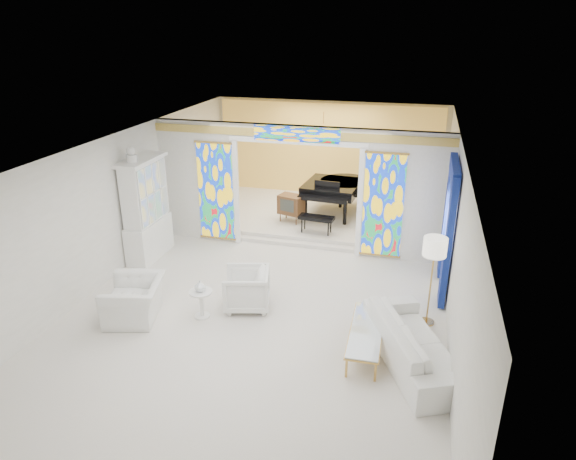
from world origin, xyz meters
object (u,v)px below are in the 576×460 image
(grand_piano, at_px, (338,188))
(tv_console, at_px, (291,205))
(china_cabinet, at_px, (146,210))
(armchair_right, at_px, (246,289))
(armchair_left, at_px, (135,300))
(coffee_table, at_px, (366,331))
(sofa, at_px, (415,342))

(grand_piano, bearing_deg, tv_console, -133.54)
(china_cabinet, bearing_deg, armchair_right, -28.74)
(china_cabinet, height_order, armchair_left, china_cabinet)
(armchair_right, distance_m, coffee_table, 2.53)
(armchair_left, height_order, coffee_table, armchair_left)
(grand_piano, relative_size, tv_console, 3.80)
(coffee_table, height_order, grand_piano, grand_piano)
(coffee_table, bearing_deg, armchair_right, 161.61)
(armchair_left, bearing_deg, china_cabinet, -172.11)
(china_cabinet, height_order, armchair_right, china_cabinet)
(china_cabinet, relative_size, coffee_table, 1.54)
(coffee_table, bearing_deg, armchair_left, -178.74)
(armchair_right, bearing_deg, armchair_left, -79.42)
(sofa, xyz_separation_m, coffee_table, (-0.80, 0.15, -0.01))
(armchair_right, relative_size, tv_console, 1.18)
(sofa, bearing_deg, china_cabinet, 42.75)
(sofa, xyz_separation_m, grand_piano, (-2.34, 6.16, 0.55))
(armchair_left, distance_m, grand_piano, 6.72)
(china_cabinet, relative_size, tv_console, 3.71)
(grand_piano, height_order, tv_console, grand_piano)
(sofa, distance_m, grand_piano, 6.61)
(china_cabinet, distance_m, sofa, 6.73)
(armchair_left, bearing_deg, sofa, 74.11)
(armchair_left, bearing_deg, coffee_table, 75.99)
(armchair_right, relative_size, grand_piano, 0.31)
(armchair_left, distance_m, armchair_right, 2.09)
(china_cabinet, relative_size, grand_piano, 0.98)
(china_cabinet, distance_m, grand_piano, 5.25)
(china_cabinet, bearing_deg, tv_console, 43.69)
(grand_piano, bearing_deg, coffee_table, -70.86)
(armchair_right, bearing_deg, china_cabinet, -133.48)
(china_cabinet, distance_m, tv_console, 3.83)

